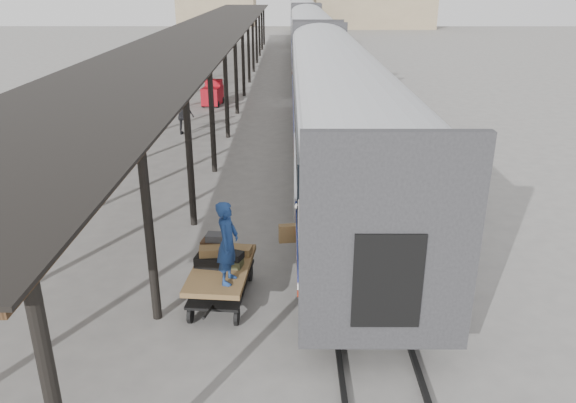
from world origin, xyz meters
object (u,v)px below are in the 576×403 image
at_px(porter, 228,243).
at_px(pedestrian, 183,116).
at_px(baggage_cart, 221,275).
at_px(luggage_tug, 213,94).

bearing_deg(porter, pedestrian, 25.27).
bearing_deg(porter, baggage_cart, 32.79).
height_order(baggage_cart, pedestrian, pedestrian).
distance_m(baggage_cart, luggage_tug, 21.66).
distance_m(porter, pedestrian, 15.93).
relative_size(luggage_tug, pedestrian, 0.99).
height_order(luggage_tug, porter, porter).
distance_m(baggage_cart, pedestrian, 15.22).
bearing_deg(porter, luggage_tug, 19.96).
bearing_deg(pedestrian, porter, 110.66).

